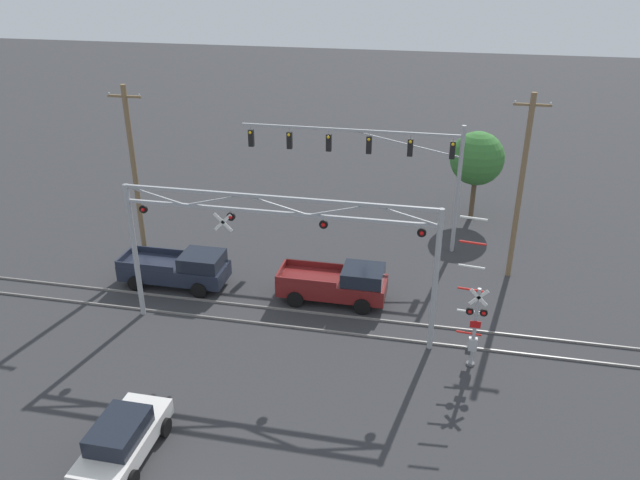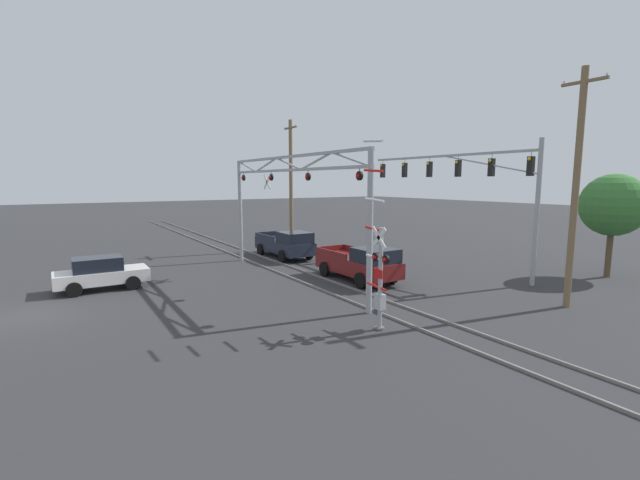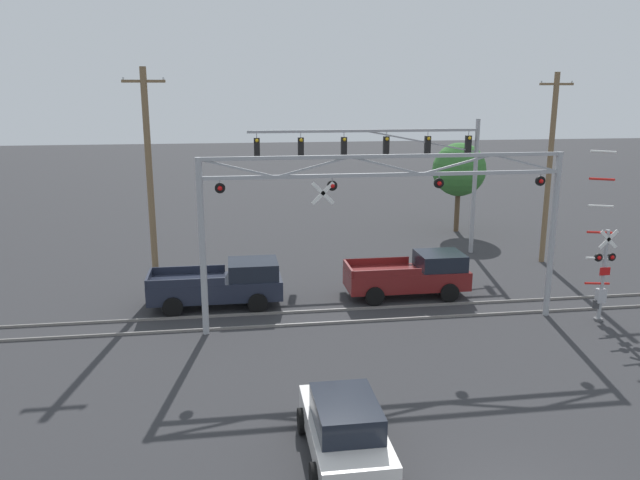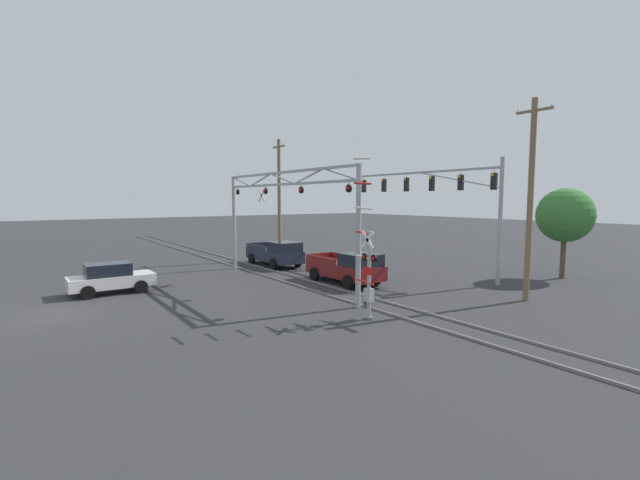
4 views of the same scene
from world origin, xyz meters
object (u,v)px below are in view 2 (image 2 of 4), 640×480
Objects in this scene: utility_pole_right at (576,187)px; sedan_waiting at (101,273)px; pickup_truck_lead at (361,263)px; crossing_gantry at (288,194)px; background_tree_beyond_span at (613,205)px; pickup_truck_following at (286,244)px; crossing_signal_mast at (379,272)px; utility_pole_left at (291,184)px; traffic_signal_span at (474,179)px.

sedan_waiting is at bearing -130.01° from utility_pole_right.
utility_pole_right is at bearing 27.84° from pickup_truck_lead.
crossing_gantry is at bearing 70.24° from sedan_waiting.
background_tree_beyond_span is (12.04, 24.45, 3.21)m from sedan_waiting.
pickup_truck_following is 12.35m from sedan_waiting.
sedan_waiting is 27.44m from background_tree_beyond_span.
crossing_signal_mast reaches higher than pickup_truck_lead.
crossing_gantry is at bearing -119.63° from background_tree_beyond_span.
pickup_truck_following is 5.54m from utility_pole_left.
crossing_signal_mast is at bearing -18.74° from utility_pole_left.
traffic_signal_span is 7.41m from utility_pole_right.
background_tree_beyond_span is at bearing 29.95° from utility_pole_left.
utility_pole_right reaches higher than traffic_signal_span.
crossing_gantry reaches higher than pickup_truck_following.
utility_pole_left reaches higher than sedan_waiting.
pickup_truck_lead is (2.18, 3.21, -3.72)m from crossing_gantry.
utility_pole_left is 1.01× the size of utility_pole_right.
utility_pole_right is at bearing 49.99° from sedan_waiting.
crossing_gantry is at bearing -26.31° from pickup_truck_following.
crossing_gantry is 2.60× the size of pickup_truck_lead.
pickup_truck_following is at bearing 164.92° from crossing_signal_mast.
pickup_truck_following is at bearing -34.36° from utility_pole_left.
traffic_signal_span is at bearing 113.56° from crossing_signal_mast.
sedan_waiting is at bearing -75.73° from pickup_truck_following.
pickup_truck_lead is 0.96× the size of pickup_truck_following.
pickup_truck_lead is at bearing -9.58° from utility_pole_left.
pickup_truck_following is 19.82m from background_tree_beyond_span.
crossing_gantry is 2.43× the size of background_tree_beyond_span.
utility_pole_left is 20.18m from utility_pole_right.
crossing_gantry is 3.30× the size of sedan_waiting.
traffic_signal_span is 8.44m from pickup_truck_lead.
sedan_waiting is 0.74× the size of background_tree_beyond_span.
pickup_truck_lead is at bearing -102.94° from traffic_signal_span.
crossing_signal_mast is at bearing -6.08° from crossing_gantry.
traffic_signal_span is 2.19× the size of background_tree_beyond_span.
crossing_signal_mast is at bearing -66.44° from traffic_signal_span.
crossing_signal_mast is at bearing 34.00° from sedan_waiting.
pickup_truck_following is at bearing 104.27° from sedan_waiting.
crossing_gantry is at bearing 173.92° from crossing_signal_mast.
sedan_waiting is at bearing -116.22° from background_tree_beyond_span.
crossing_gantry is 1.42× the size of utility_pole_right.
background_tree_beyond_span is (-1.92, 7.81, -1.07)m from utility_pole_right.
crossing_signal_mast reaches higher than crossing_gantry.
pickup_truck_following is 0.56× the size of utility_pole_left.
crossing_signal_mast is at bearing -15.08° from pickup_truck_following.
traffic_signal_span is at bearing 69.64° from crossing_gantry.
background_tree_beyond_span reaches higher than sedan_waiting.
background_tree_beyond_span is (8.85, 15.56, -0.65)m from crossing_gantry.
pickup_truck_following is (-14.85, 4.00, -1.16)m from crossing_signal_mast.
utility_pole_right is at bearing 35.74° from crossing_gantry.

